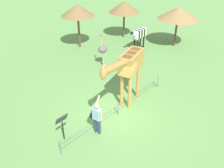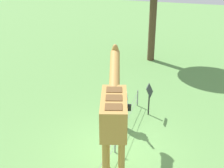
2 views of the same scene
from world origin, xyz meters
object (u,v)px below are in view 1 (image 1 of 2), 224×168
ostrich (103,49)px  zebra (139,35)px  shade_hut_near (178,13)px  info_sign (62,122)px  visitor (97,117)px  shade_hut_aside (124,7)px  shade_hut_far (77,10)px  giraffe (128,66)px

ostrich → zebra: bearing=178.9°
shade_hut_near → info_sign: size_ratio=2.32×
zebra → shade_hut_near: size_ratio=0.59×
zebra → info_sign: size_ratio=1.37×
visitor → shade_hut_aside: size_ratio=0.57×
zebra → shade_hut_far: size_ratio=0.55×
shade_hut_near → shade_hut_aside: (1.26, -4.26, -0.03)m
zebra → ostrich: bearing=-1.1°
visitor → shade_hut_near: bearing=-166.6°
visitor → ostrich: size_ratio=0.78×
shade_hut_aside → shade_hut_far: bearing=-16.0°
ostrich → shade_hut_aside: size_ratio=0.74×
shade_hut_far → shade_hut_aside: 4.18m
shade_hut_far → info_sign: 10.47m
visitor → shade_hut_far: 10.23m
shade_hut_near → giraffe: bearing=14.6°
visitor → shade_hut_far: size_ratio=0.53×
zebra → shade_hut_aside: bearing=-115.5°
giraffe → visitor: (2.59, 0.41, -1.34)m
zebra → shade_hut_aside: shade_hut_aside is taller
shade_hut_far → info_sign: shade_hut_far is taller
shade_hut_far → visitor: bearing=53.5°
giraffe → shade_hut_far: 8.40m
ostrich → giraffe: bearing=60.1°
giraffe → shade_hut_far: size_ratio=1.16×
visitor → zebra: size_ratio=0.97×
shade_hut_aside → info_sign: bearing=28.7°
ostrich → shade_hut_near: bearing=164.1°
visitor → shade_hut_near: shade_hut_near is taller
visitor → shade_hut_near: size_ratio=0.57×
giraffe → zebra: bearing=-147.2°
giraffe → shade_hut_far: bearing=-113.8°
shade_hut_near → shade_hut_far: 7.55m
giraffe → shade_hut_far: (-3.38, -7.66, 0.64)m
zebra → shade_hut_aside: 3.14m
giraffe → shade_hut_aside: (-7.39, -6.51, 0.34)m
zebra → info_sign: (10.06, 3.63, -0.21)m
shade_hut_far → zebra: bearing=127.4°
visitor → zebra: visitor is taller
ostrich → shade_hut_far: shade_hut_far is taller
shade_hut_far → ostrich: bearing=73.8°
giraffe → shade_hut_near: size_ratio=1.25×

